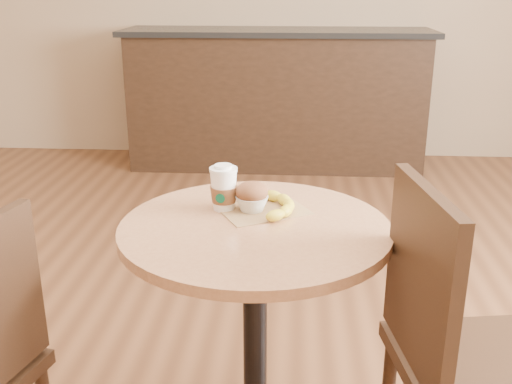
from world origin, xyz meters
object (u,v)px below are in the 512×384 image
(coffee_cup, at_px, (224,190))
(banana, at_px, (273,204))
(cafe_table, at_px, (255,289))
(chair_right, at_px, (461,353))
(muffin, at_px, (252,196))

(coffee_cup, height_order, banana, coffee_cup)
(cafe_table, distance_m, chair_right, 0.57)
(chair_right, bearing_deg, cafe_table, 57.14)
(chair_right, relative_size, coffee_cup, 7.03)
(cafe_table, relative_size, banana, 3.22)
(coffee_cup, bearing_deg, muffin, 1.34)
(muffin, height_order, banana, muffin)
(cafe_table, height_order, muffin, muffin)
(cafe_table, relative_size, coffee_cup, 5.55)
(coffee_cup, bearing_deg, chair_right, -20.49)
(chair_right, distance_m, coffee_cup, 0.77)
(cafe_table, bearing_deg, banana, 67.44)
(cafe_table, relative_size, muffin, 7.76)
(chair_right, xyz_separation_m, banana, (-0.48, 0.34, 0.25))
(banana, bearing_deg, chair_right, -48.87)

